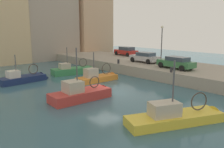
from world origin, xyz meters
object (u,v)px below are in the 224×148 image
fishing_boat_navy (26,81)px  quay_streetlamp (162,38)px  fishing_boat_red (84,97)px  parked_car_green (176,62)px  fishing_boat_yellow (179,120)px  parked_car_red (126,51)px  fishing_boat_orange (100,79)px  mooring_bollard_mid (171,70)px  fishing_boat_green (75,73)px  mooring_bollard_north (118,61)px  parked_car_silver (145,57)px

fishing_boat_navy → quay_streetlamp: quay_streetlamp is taller
fishing_boat_red → parked_car_green: 12.30m
fishing_boat_yellow → fishing_boat_navy: 17.44m
fishing_boat_yellow → parked_car_red: bearing=52.3°
parked_car_green → parked_car_red: (4.97, 12.88, 0.03)m
parked_car_green → parked_car_red: 13.80m
fishing_boat_orange → parked_car_green: 8.81m
parked_car_red → mooring_bollard_mid: (-7.22, -13.80, -0.47)m
parked_car_green → fishing_boat_green: bearing=123.3°
parked_car_green → fishing_boat_red: bearing=176.9°
mooring_bollard_north → fishing_boat_yellow: bearing=-120.2°
fishing_boat_green → quay_streetlamp: bearing=-29.5°
fishing_boat_red → quay_streetlamp: bearing=14.1°
fishing_boat_orange → parked_car_red: fishing_boat_orange is taller
parked_car_red → parked_car_silver: bearing=-117.7°
fishing_boat_red → mooring_bollard_north: bearing=32.9°
fishing_boat_orange → fishing_boat_green: size_ratio=0.89×
fishing_boat_green → parked_car_green: (6.77, -10.31, 1.81)m
fishing_boat_red → quay_streetlamp: quay_streetlamp is taller
parked_car_silver → quay_streetlamp: (2.27, -0.98, 2.55)m
fishing_boat_yellow → parked_car_red: fishing_boat_yellow is taller
parked_car_silver → mooring_bollard_mid: (-3.38, -6.48, -0.43)m
mooring_bollard_mid → fishing_boat_navy: bearing=135.1°
parked_car_red → mooring_bollard_mid: 15.58m
parked_car_silver → quay_streetlamp: quay_streetlamp is taller
mooring_bollard_north → quay_streetlamp: (5.65, -2.50, 2.98)m
fishing_boat_green → quay_streetlamp: (10.16, -5.74, 4.36)m
parked_car_silver → mooring_bollard_north: 3.73m
fishing_boat_orange → mooring_bollard_north: bearing=22.9°
parked_car_red → mooring_bollard_mid: bearing=-117.6°
fishing_boat_green → mooring_bollard_mid: size_ratio=11.19×
quay_streetlamp → parked_car_green: bearing=-126.6°
fishing_boat_red → parked_car_red: (17.13, 12.21, 1.80)m
mooring_bollard_mid → fishing_boat_green: bearing=111.9°
fishing_boat_yellow → fishing_boat_green: bearing=77.8°
fishing_boat_navy → parked_car_red: size_ratio=1.26×
parked_car_red → fishing_boat_green: bearing=-167.7°
parked_car_green → fishing_boat_yellow: bearing=-145.7°
mooring_bollard_north → quay_streetlamp: 6.86m
fishing_boat_red → fishing_boat_yellow: (1.61, -7.86, -0.01)m
fishing_boat_orange → fishing_boat_yellow: bearing=-106.2°
parked_car_red → fishing_boat_yellow: bearing=-127.7°
fishing_boat_orange → mooring_bollard_north: fishing_boat_orange is taller
fishing_boat_red → fishing_boat_orange: size_ratio=1.07×
fishing_boat_navy → mooring_bollard_north: fishing_boat_navy is taller
parked_car_red → quay_streetlamp: 8.82m
fishing_boat_orange → mooring_bollard_mid: (4.72, -6.00, 1.33)m
fishing_boat_navy → parked_car_silver: bearing=-17.3°
parked_car_green → mooring_bollard_mid: (-2.25, -0.92, -0.43)m
fishing_boat_green → parked_car_red: fishing_boat_green is taller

